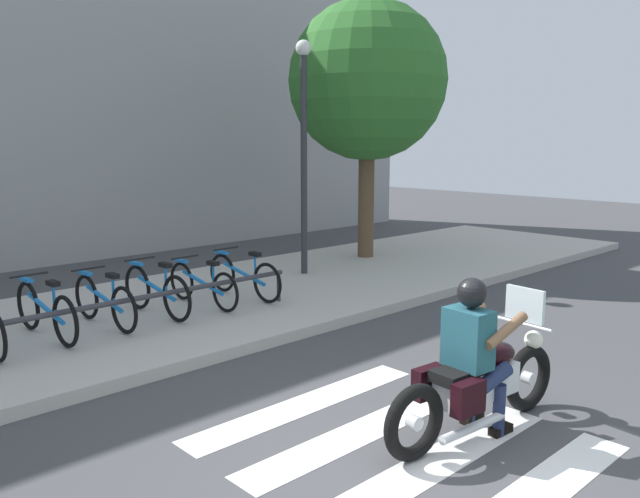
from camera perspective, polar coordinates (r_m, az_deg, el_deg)
The scene contains 15 objects.
ground_plane at distance 5.37m, azimuth 8.52°, elevation -19.43°, with size 48.00×48.00×0.00m, color #424244.
sidewalk at distance 9.38m, azimuth -18.48°, elevation -6.42°, with size 24.00×4.40×0.15m, color #B7B2A8.
crosswalk_stripe_2 at distance 5.57m, azimuth 10.43°, elevation -18.30°, with size 2.80×0.40×0.01m, color white.
crosswalk_stripe_3 at distance 6.02m, azimuth 4.03°, elevation -15.92°, with size 2.80×0.40×0.01m, color white.
crosswalk_stripe_4 at distance 6.53m, azimuth -1.30°, elevation -13.74°, with size 2.80×0.40×0.01m, color white.
motorcycle at distance 5.95m, azimuth 14.00°, elevation -11.67°, with size 2.25×0.70×1.25m.
rider at distance 5.77m, azimuth 13.65°, elevation -8.44°, with size 0.66×0.58×1.45m.
bicycle_2 at distance 8.65m, azimuth -23.43°, elevation -5.14°, with size 0.48×1.71×0.78m.
bicycle_3 at distance 8.93m, azimuth -18.81°, elevation -4.45°, with size 0.48×1.62×0.75m.
bicycle_4 at distance 9.26m, azimuth -14.50°, elevation -3.66°, with size 0.48×1.66×0.79m.
bicycle_5 at distance 9.65m, azimuth -10.52°, elevation -3.14°, with size 0.48×1.67×0.72m.
bicycle_6 at distance 10.07m, azimuth -6.87°, elevation -2.41°, with size 0.48×1.72×0.76m.
bike_rack at distance 8.42m, azimuth -17.25°, elevation -4.66°, with size 5.20×0.07×0.49m.
street_lamp at distance 11.62m, azimuth -1.47°, elevation 9.89°, with size 0.28×0.28×4.35m.
tree_near_rack at distance 13.45m, azimuth 4.30°, elevation 14.79°, with size 3.26×3.26×5.44m.
Camera 1 is at (-3.73, -2.84, 2.61)m, focal length 35.61 mm.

